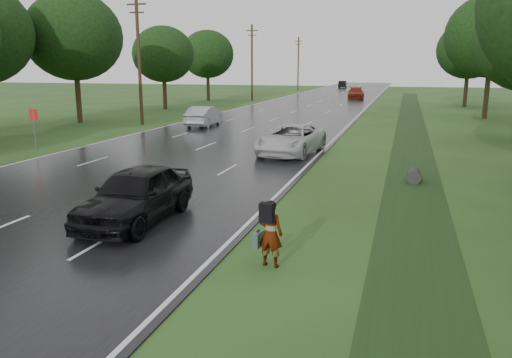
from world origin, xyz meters
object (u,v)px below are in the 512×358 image
object	(u,v)px
white_pickup	(291,139)
dark_sedan	(136,194)
silver_sedan	(204,116)
road_sign	(34,121)
pedestrian	(269,233)

from	to	relation	value
white_pickup	dark_sedan	world-z (taller)	dark_sedan
silver_sedan	white_pickup	bearing A→B (deg)	128.69
road_sign	white_pickup	world-z (taller)	road_sign
white_pickup	road_sign	bearing A→B (deg)	-161.66
pedestrian	white_pickup	distance (m)	15.25
white_pickup	dark_sedan	distance (m)	13.00
pedestrian	dark_sedan	distance (m)	5.13
dark_sedan	silver_sedan	distance (m)	24.31
road_sign	pedestrian	xyz separation A→B (m)	(16.68, -12.11, -0.81)
road_sign	silver_sedan	xyz separation A→B (m)	(4.61, 13.16, -0.82)
white_pickup	silver_sedan	distance (m)	13.81
road_sign	dark_sedan	world-z (taller)	road_sign
road_sign	pedestrian	world-z (taller)	road_sign
road_sign	pedestrian	bearing A→B (deg)	-35.97
pedestrian	white_pickup	size ratio (longest dim) A/B	0.29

